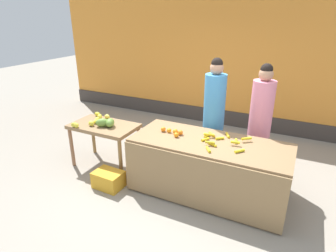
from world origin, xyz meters
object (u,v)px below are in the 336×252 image
Objects in this scene: vendor_woman_pink_shirt at (260,123)px; produce_sack at (168,142)px; vendor_woman_blue_shirt at (214,116)px; produce_crate at (109,179)px.

vendor_woman_pink_shirt reaches higher than produce_sack.
produce_sack is (-0.87, 0.10, -0.69)m from vendor_woman_blue_shirt.
produce_sack is (-1.59, 0.00, -0.67)m from vendor_woman_pink_shirt.
vendor_woman_blue_shirt is 1.94m from produce_crate.
vendor_woman_pink_shirt is at bearing 34.92° from produce_crate.
vendor_woman_pink_shirt is at bearing 7.74° from vendor_woman_blue_shirt.
vendor_woman_blue_shirt reaches higher than produce_sack.
produce_crate is (-1.23, -1.26, -0.82)m from vendor_woman_blue_shirt.
vendor_woman_blue_shirt is at bearing 45.71° from produce_crate.
vendor_woman_pink_shirt reaches higher than produce_crate.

